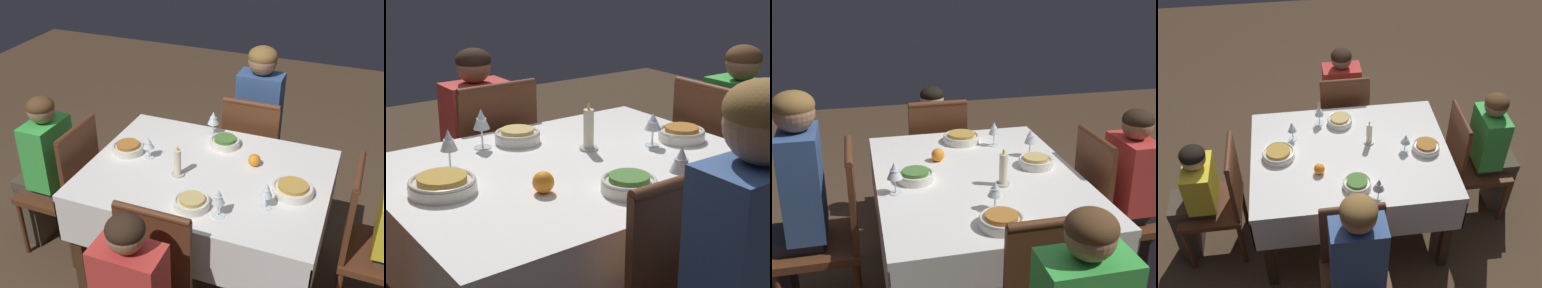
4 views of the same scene
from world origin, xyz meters
TOP-DOWN VIEW (x-y plane):
  - ground_plane at (0.00, 0.00)m, footprint 8.00×8.00m
  - dining_table at (0.00, 0.00)m, footprint 1.33×1.01m
  - chair_north at (0.07, 0.74)m, footprint 0.41×0.42m
  - chair_east at (0.90, 0.06)m, footprint 0.42×0.41m
  - chair_west at (-0.90, -0.08)m, footprint 0.42×0.41m
  - person_adult_denim at (0.07, 0.89)m, footprint 0.30×0.34m
  - person_child_green at (-1.06, -0.08)m, footprint 0.33×0.30m
  - bowl_north at (-0.00, 0.31)m, footprint 0.18×0.18m
  - wine_glass_north at (-0.11, 0.42)m, footprint 0.07×0.07m
  - bowl_east at (0.48, -0.03)m, footprint 0.22×0.22m
  - wine_glass_east at (0.38, -0.20)m, footprint 0.06×0.06m
  - bowl_west at (-0.51, 0.03)m, footprint 0.19×0.19m
  - wine_glass_west at (-0.37, 0.02)m, footprint 0.07×0.07m
  - bowl_south at (0.04, -0.32)m, footprint 0.18×0.18m
  - wine_glass_south at (0.18, -0.34)m, footprint 0.07×0.07m
  - candle_centerpiece at (-0.14, -0.09)m, footprint 0.07×0.07m
  - orange_fruit at (0.22, 0.16)m, footprint 0.07×0.07m

SIDE VIEW (x-z plane):
  - ground_plane at x=0.00m, z-range 0.00..0.00m
  - chair_north at x=0.07m, z-range 0.04..0.97m
  - chair_east at x=0.90m, z-range 0.04..0.97m
  - chair_west at x=-0.90m, z-range 0.04..0.97m
  - person_child_green at x=-1.06m, z-range 0.05..1.12m
  - dining_table at x=0.00m, z-range 0.28..1.03m
  - person_adult_denim at x=0.07m, z-range 0.08..1.30m
  - bowl_east at x=0.48m, z-range 0.75..0.81m
  - bowl_west at x=-0.51m, z-range 0.75..0.81m
  - bowl_north at x=0.00m, z-range 0.75..0.81m
  - bowl_south at x=0.04m, z-range 0.75..0.81m
  - orange_fruit at x=0.22m, z-range 0.75..0.82m
  - candle_centerpiece at x=-0.14m, z-range 0.73..0.92m
  - wine_glass_west at x=-0.37m, z-range 0.78..0.91m
  - wine_glass_east at x=0.38m, z-range 0.78..0.93m
  - wine_glass_south at x=0.18m, z-range 0.78..0.94m
  - wine_glass_north at x=-0.11m, z-range 0.79..0.94m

